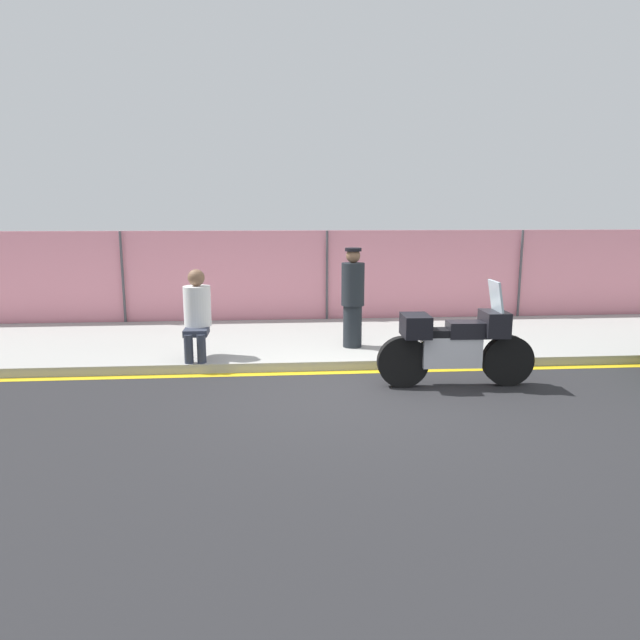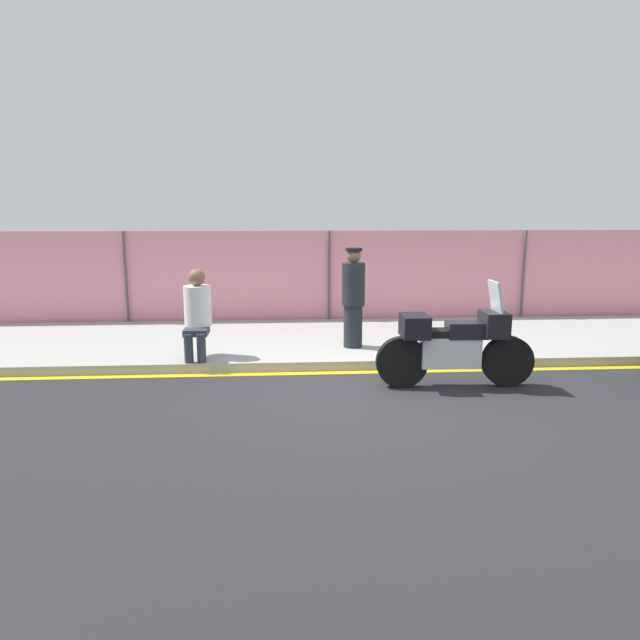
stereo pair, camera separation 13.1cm
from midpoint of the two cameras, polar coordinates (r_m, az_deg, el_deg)
ground_plane at (r=7.58m, az=4.36°, el=-7.57°), size 120.00×120.00×0.00m
sidewalk at (r=10.39m, az=2.07°, el=-2.06°), size 31.00×3.51×0.14m
curb_paint_stripe at (r=8.63m, az=3.31°, el=-5.23°), size 31.00×0.18×0.01m
storefront_fence at (r=12.05m, az=1.20°, el=4.20°), size 29.45×0.17×2.00m
motorcycle at (r=8.02m, az=13.74°, el=-2.42°), size 2.18×0.54×1.47m
officer_standing at (r=9.46m, az=3.75°, el=2.30°), size 0.38×0.38×1.66m
person_seated_on_curb at (r=9.00m, az=-11.77°, el=1.07°), size 0.42×0.72×1.37m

